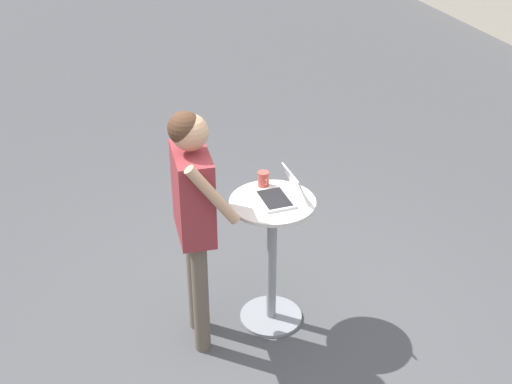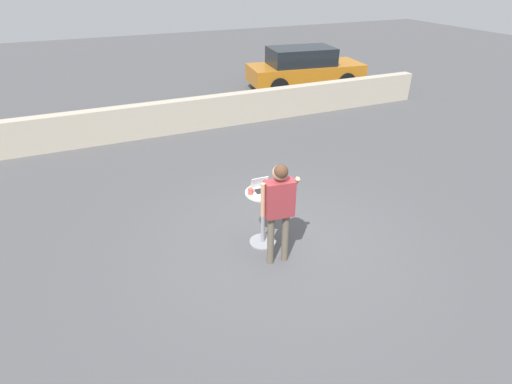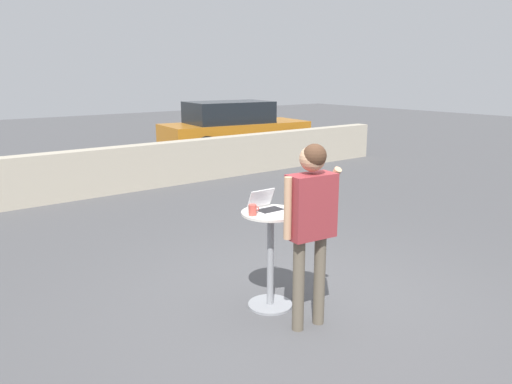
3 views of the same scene
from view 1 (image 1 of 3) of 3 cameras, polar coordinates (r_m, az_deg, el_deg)
ground_plane at (r=5.14m, az=-0.39°, el=-12.50°), size 50.00×50.00×0.00m
cafe_table at (r=5.03m, az=1.27°, el=-4.79°), size 0.59×0.59×1.02m
laptop at (r=4.80m, az=2.07°, el=-0.13°), size 0.30×0.30×0.20m
coffee_mug at (r=4.95m, az=0.60°, el=1.05°), size 0.12×0.08×0.11m
standing_person at (r=4.58m, az=-5.04°, el=-0.73°), size 0.61×0.36×1.76m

